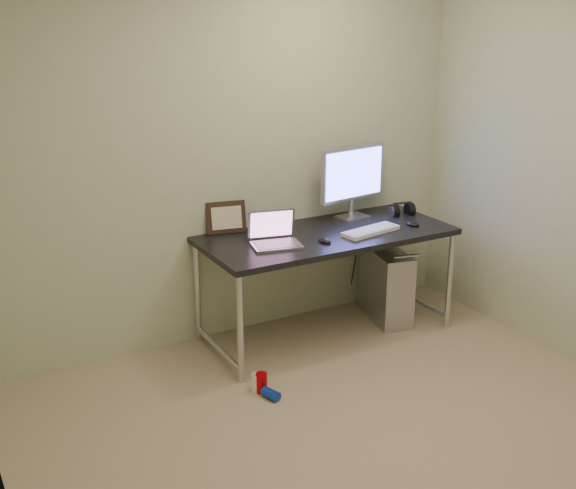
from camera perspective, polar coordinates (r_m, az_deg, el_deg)
The scene contains 17 objects.
floor at distance 3.95m, azimuth 7.15°, elevation -16.09°, with size 3.50×3.50×0.00m, color tan.
wall_back at distance 4.86m, azimuth -4.53°, elevation 6.81°, with size 3.50×0.02×2.50m, color beige.
desk at distance 4.93m, azimuth 3.09°, elevation 0.13°, with size 1.73×0.76×0.75m.
tower_computer at distance 5.36m, azimuth 7.76°, elevation -3.16°, with size 0.33×0.55×0.57m.
cable_a at distance 5.53m, azimuth 5.39°, elevation -0.90°, with size 0.01×0.01×0.70m, color black.
cable_b at distance 5.57m, azimuth 6.27°, elevation -1.01°, with size 0.01×0.01×0.72m, color black.
can_red at distance 4.42m, azimuth -2.10°, elevation -10.86°, with size 0.07×0.07×0.13m, color #BA030C.
can_white at distance 4.44m, azimuth -2.51°, elevation -10.84°, with size 0.06×0.06×0.11m, color white.
can_blue at distance 4.37m, azimuth -1.36°, elevation -11.73°, with size 0.06×0.06×0.11m, color #0F34B7.
laptop at distance 4.66m, azimuth -1.09°, elevation 0.61°, with size 0.36×0.32×0.22m.
monitor at distance 5.19m, azimuth 5.15°, elevation 5.36°, with size 0.56×0.19×0.53m.
keyboard at distance 4.94m, azimuth 6.56°, elevation 1.08°, with size 0.43×0.14×0.03m, color white.
mouse_right at distance 5.14m, azimuth 9.82°, elevation 1.70°, with size 0.07×0.11×0.04m, color black.
mouse_left at distance 4.71m, azimuth 2.92°, elevation 0.38°, with size 0.07×0.11×0.04m, color black.
headphones at distance 5.39m, azimuth 8.98°, elevation 2.67°, with size 0.19×0.11×0.12m.
picture_frame at distance 4.90m, azimuth -4.93°, elevation 2.15°, with size 0.27×0.03×0.22m, color black.
webcam at distance 4.90m, azimuth -1.99°, elevation 1.93°, with size 0.04×0.03×0.11m.
Camera 1 is at (-1.98, -2.58, 2.23)m, focal length 45.00 mm.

